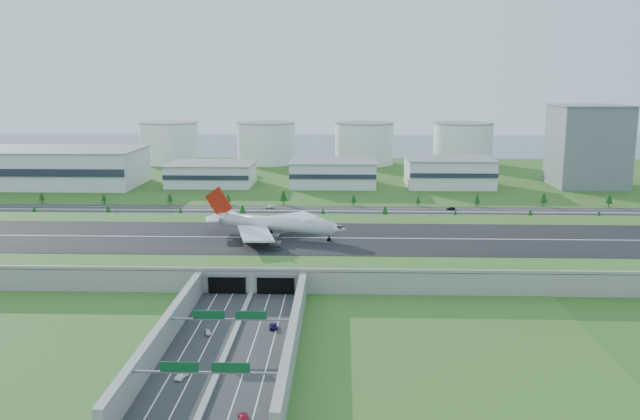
{
  "coord_description": "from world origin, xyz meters",
  "views": [
    {
      "loc": [
        31.61,
        -275.71,
        74.73
      ],
      "look_at": [
        21.12,
        35.0,
        13.22
      ],
      "focal_mm": 38.0,
      "sensor_mm": 36.0,
      "label": 1
    }
  ],
  "objects_px": {
    "fuel_tank_a": "(169,143)",
    "car_0": "(208,332)",
    "car_5": "(451,209)",
    "car_3": "(243,418)",
    "car_7": "(269,207)",
    "car_2": "(273,326)",
    "boeing_747": "(275,223)",
    "car_4": "(117,213)",
    "car_1": "(182,375)",
    "office_tower": "(588,146)"
  },
  "relations": [
    {
      "from": "car_4",
      "to": "car_3",
      "type": "bearing_deg",
      "value": -157.57
    },
    {
      "from": "fuel_tank_a",
      "to": "car_7",
      "type": "distance_m",
      "value": 233.03
    },
    {
      "from": "fuel_tank_a",
      "to": "car_4",
      "type": "xyz_separation_m",
      "value": [
        27.84,
        -225.47,
        -16.6
      ]
    },
    {
      "from": "fuel_tank_a",
      "to": "car_1",
      "type": "distance_m",
      "value": 442.73
    },
    {
      "from": "car_5",
      "to": "car_1",
      "type": "bearing_deg",
      "value": -37.62
    },
    {
      "from": "fuel_tank_a",
      "to": "car_3",
      "type": "relative_size",
      "value": 9.47
    },
    {
      "from": "car_1",
      "to": "car_7",
      "type": "height_order",
      "value": "car_7"
    },
    {
      "from": "office_tower",
      "to": "car_0",
      "type": "xyz_separation_m",
      "value": [
        -207.74,
        -283.65,
        -26.67
      ]
    },
    {
      "from": "car_0",
      "to": "car_7",
      "type": "distance_m",
      "value": 193.69
    },
    {
      "from": "car_5",
      "to": "car_7",
      "type": "bearing_deg",
      "value": -103.6
    },
    {
      "from": "car_2",
      "to": "car_5",
      "type": "relative_size",
      "value": 1.03
    },
    {
      "from": "car_1",
      "to": "car_5",
      "type": "bearing_deg",
      "value": 82.61
    },
    {
      "from": "car_0",
      "to": "car_3",
      "type": "height_order",
      "value": "car_3"
    },
    {
      "from": "car_7",
      "to": "car_2",
      "type": "bearing_deg",
      "value": -1.62
    },
    {
      "from": "car_4",
      "to": "car_2",
      "type": "bearing_deg",
      "value": -150.52
    },
    {
      "from": "car_1",
      "to": "car_2",
      "type": "xyz_separation_m",
      "value": [
        19.5,
        35.11,
        -0.09
      ]
    },
    {
      "from": "car_1",
      "to": "car_5",
      "type": "height_order",
      "value": "car_5"
    },
    {
      "from": "car_1",
      "to": "car_2",
      "type": "distance_m",
      "value": 40.17
    },
    {
      "from": "boeing_747",
      "to": "car_3",
      "type": "height_order",
      "value": "boeing_747"
    },
    {
      "from": "car_5",
      "to": "boeing_747",
      "type": "bearing_deg",
      "value": -54.66
    },
    {
      "from": "office_tower",
      "to": "car_3",
      "type": "height_order",
      "value": "office_tower"
    },
    {
      "from": "car_4",
      "to": "car_5",
      "type": "relative_size",
      "value": 0.92
    },
    {
      "from": "car_1",
      "to": "car_4",
      "type": "relative_size",
      "value": 1.06
    },
    {
      "from": "car_2",
      "to": "car_1",
      "type": "bearing_deg",
      "value": 53.11
    },
    {
      "from": "car_0",
      "to": "boeing_747",
      "type": "bearing_deg",
      "value": 63.4
    },
    {
      "from": "car_5",
      "to": "fuel_tank_a",
      "type": "bearing_deg",
      "value": -147.01
    },
    {
      "from": "fuel_tank_a",
      "to": "car_1",
      "type": "relative_size",
      "value": 10.36
    },
    {
      "from": "car_3",
      "to": "car_1",
      "type": "bearing_deg",
      "value": -62.66
    },
    {
      "from": "fuel_tank_a",
      "to": "car_4",
      "type": "height_order",
      "value": "fuel_tank_a"
    },
    {
      "from": "office_tower",
      "to": "car_2",
      "type": "xyz_separation_m",
      "value": [
        -189.02,
        -278.03,
        -26.67
      ]
    },
    {
      "from": "car_3",
      "to": "car_7",
      "type": "xyz_separation_m",
      "value": [
        -20.46,
        244.05,
        0.05
      ]
    },
    {
      "from": "fuel_tank_a",
      "to": "car_0",
      "type": "bearing_deg",
      "value": -74.27
    },
    {
      "from": "car_5",
      "to": "car_3",
      "type": "bearing_deg",
      "value": -31.9
    },
    {
      "from": "boeing_747",
      "to": "car_3",
      "type": "bearing_deg",
      "value": -68.46
    },
    {
      "from": "fuel_tank_a",
      "to": "boeing_747",
      "type": "bearing_deg",
      "value": -68.2
    },
    {
      "from": "car_3",
      "to": "car_2",
      "type": "bearing_deg",
      "value": -105.26
    },
    {
      "from": "boeing_747",
      "to": "car_1",
      "type": "bearing_deg",
      "value": -76.77
    },
    {
      "from": "car_0",
      "to": "car_1",
      "type": "height_order",
      "value": "car_1"
    },
    {
      "from": "fuel_tank_a",
      "to": "car_4",
      "type": "relative_size",
      "value": 10.95
    },
    {
      "from": "boeing_747",
      "to": "car_3",
      "type": "distance_m",
      "value": 142.24
    },
    {
      "from": "car_4",
      "to": "car_0",
      "type": "bearing_deg",
      "value": -156.15
    },
    {
      "from": "car_2",
      "to": "car_5",
      "type": "distance_m",
      "value": 204.26
    },
    {
      "from": "office_tower",
      "to": "fuel_tank_a",
      "type": "height_order",
      "value": "office_tower"
    },
    {
      "from": "car_0",
      "to": "car_1",
      "type": "distance_m",
      "value": 29.51
    },
    {
      "from": "boeing_747",
      "to": "car_4",
      "type": "bearing_deg",
      "value": 157.9
    },
    {
      "from": "car_3",
      "to": "car_5",
      "type": "bearing_deg",
      "value": -123.23
    },
    {
      "from": "car_4",
      "to": "car_5",
      "type": "bearing_deg",
      "value": -86.17
    },
    {
      "from": "car_1",
      "to": "car_2",
      "type": "relative_size",
      "value": 0.95
    },
    {
      "from": "fuel_tank_a",
      "to": "car_2",
      "type": "height_order",
      "value": "fuel_tank_a"
    },
    {
      "from": "office_tower",
      "to": "boeing_747",
      "type": "height_order",
      "value": "office_tower"
    }
  ]
}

